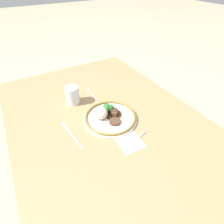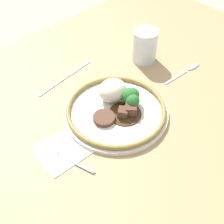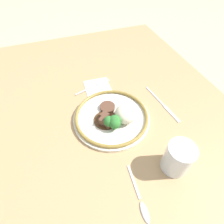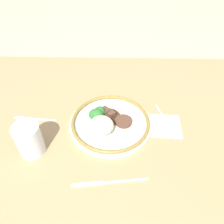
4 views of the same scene
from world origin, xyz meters
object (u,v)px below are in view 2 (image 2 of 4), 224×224
(plate, at_px, (118,106))
(fork, at_px, (58,155))
(spoon, at_px, (189,69))
(knife, at_px, (67,76))
(juice_glass, at_px, (145,47))

(plate, xyz_separation_m, fork, (-0.20, -0.01, -0.02))
(plate, distance_m, spoon, 0.29)
(plate, height_order, fork, plate)
(plate, bearing_deg, spoon, -5.09)
(plate, distance_m, knife, 0.21)
(plate, relative_size, knife, 1.31)
(plate, xyz_separation_m, knife, (-0.01, 0.21, -0.02))
(fork, bearing_deg, knife, -58.67)
(plate, distance_m, juice_glass, 0.25)
(plate, height_order, knife, plate)
(juice_glass, distance_m, knife, 0.26)
(spoon, bearing_deg, juice_glass, 119.32)
(plate, height_order, juice_glass, juice_glass)
(fork, bearing_deg, plate, -104.57)
(knife, bearing_deg, fork, -139.28)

